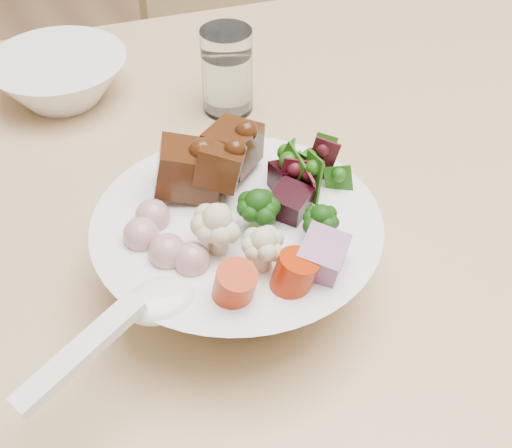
% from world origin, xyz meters
% --- Properties ---
extents(dining_table, '(1.69, 1.14, 0.73)m').
position_xyz_m(dining_table, '(-0.24, 0.04, 0.66)').
color(dining_table, tan).
rests_on(dining_table, ground).
extents(chair_far, '(0.47, 0.47, 0.91)m').
position_xyz_m(chair_far, '(-0.03, 0.66, 0.51)').
color(chair_far, tan).
rests_on(chair_far, ground).
extents(food_bowl, '(0.25, 0.25, 0.14)m').
position_xyz_m(food_bowl, '(-0.45, -0.02, 0.77)').
color(food_bowl, white).
rests_on(food_bowl, dining_table).
extents(soup_spoon, '(0.16, 0.08, 0.03)m').
position_xyz_m(soup_spoon, '(-0.56, -0.08, 0.80)').
color(soup_spoon, white).
rests_on(soup_spoon, food_bowl).
extents(water_glass, '(0.06, 0.06, 0.10)m').
position_xyz_m(water_glass, '(-0.33, 0.24, 0.78)').
color(water_glass, white).
rests_on(water_glass, dining_table).
extents(side_bowl, '(0.17, 0.17, 0.06)m').
position_xyz_m(side_bowl, '(-0.50, 0.35, 0.76)').
color(side_bowl, white).
rests_on(side_bowl, dining_table).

